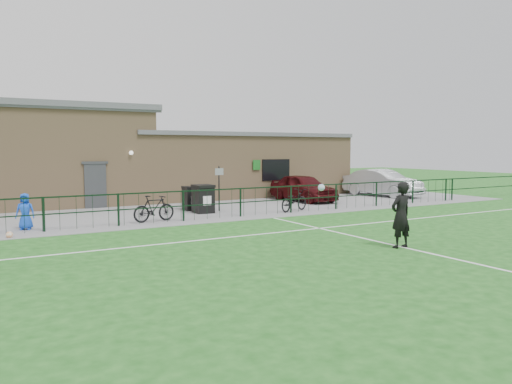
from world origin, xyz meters
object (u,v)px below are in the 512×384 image
car_maroon (303,188)px  bicycle_e (294,200)px  wheelie_bin_left (191,199)px  sign_post (219,189)px  bicycle_d (154,208)px  wheelie_bin_right (203,200)px  car_silver (382,183)px  ball_ground (9,235)px  spectator_child (25,211)px

car_maroon → bicycle_e: bearing=-135.6°
wheelie_bin_left → bicycle_e: size_ratio=0.54×
sign_post → bicycle_e: 3.38m
sign_post → bicycle_d: sign_post is taller
wheelie_bin_right → car_silver: car_silver is taller
bicycle_d → bicycle_e: 6.44m
wheelie_bin_right → bicycle_e: (3.74, -1.51, -0.08)m
wheelie_bin_right → car_maroon: car_maroon is taller
wheelie_bin_left → bicycle_d: (-2.63, -2.64, 0.01)m
car_maroon → bicycle_e: car_maroon is taller
sign_post → bicycle_e: sign_post is taller
wheelie_bin_left → sign_post: (0.96, -0.91, 0.50)m
wheelie_bin_left → wheelie_bin_right: (0.07, -1.15, 0.07)m
wheelie_bin_right → ball_ground: (-7.74, -2.52, -0.48)m
wheelie_bin_right → ball_ground: size_ratio=5.27×
car_silver → bicycle_d: size_ratio=2.80×
wheelie_bin_left → ball_ground: size_ratio=4.61×
bicycle_e → car_maroon: bearing=-61.7°
wheelie_bin_left → ball_ground: bearing=-152.5°
car_maroon → car_silver: car_silver is taller
wheelie_bin_left → spectator_child: bearing=-160.6°
car_silver → bicycle_e: car_silver is taller
bicycle_d → bicycle_e: size_ratio=0.92×
bicycle_e → spectator_child: (-10.88, 0.44, 0.14)m
car_maroon → car_silver: bearing=-4.8°
wheelie_bin_left → car_maroon: (6.67, 0.64, 0.22)m
bicycle_d → wheelie_bin_right: bearing=-69.4°
sign_post → spectator_child: 8.15m
bicycle_d → ball_ground: 5.17m
wheelie_bin_right → spectator_child: bearing=-170.8°
car_silver → bicycle_d: 15.33m
wheelie_bin_left → ball_ground: wheelie_bin_left is taller
car_maroon → bicycle_e: 4.38m
sign_post → spectator_child: bearing=-170.7°
wheelie_bin_right → bicycle_d: (-2.70, -1.49, -0.06)m
bicycle_e → spectator_child: bearing=66.9°
spectator_child → ball_ground: 1.66m
spectator_child → ball_ground: (-0.60, -1.45, -0.54)m
sign_post → bicycle_d: bearing=-154.3°
spectator_child → wheelie_bin_left: bearing=35.5°
car_maroon → bicycle_e: size_ratio=2.28×
wheelie_bin_right → ball_ground: 8.16m
ball_ground → wheelie_bin_left: bearing=25.6°
sign_post → ball_ground: bearing=-162.3°
bicycle_e → ball_ground: (-11.48, -1.01, -0.40)m
wheelie_bin_right → bicycle_d: 3.08m
wheelie_bin_right → car_maroon: 6.84m
sign_post → car_silver: 11.49m
car_silver → spectator_child: (-19.41, -2.85, -0.15)m
sign_post → car_maroon: (5.71, 1.55, -0.28)m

